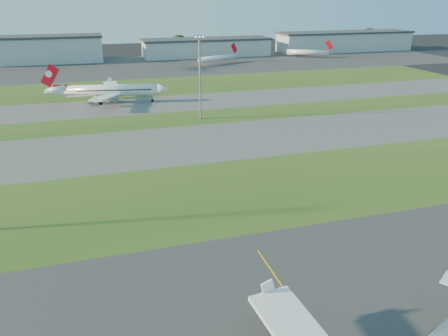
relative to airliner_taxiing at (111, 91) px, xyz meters
name	(u,v)px	position (x,y,z in m)	size (l,w,h in m)	color
grass_strip_a	(195,197)	(11.14, -87.06, -4.52)	(300.00, 34.00, 0.01)	#2A4A18
taxiway_a	(167,145)	(11.14, -54.06, -4.52)	(300.00, 32.00, 0.01)	#515154
grass_strip_b	(153,121)	(11.14, -29.06, -4.52)	(300.00, 18.00, 0.01)	#2A4A18
taxiway_b	(145,105)	(11.14, -7.06, -4.52)	(300.00, 26.00, 0.01)	#515154
grass_strip_c	(135,88)	(11.14, 25.94, -4.52)	(300.00, 40.00, 0.01)	#2A4A18
apron_far	(124,67)	(11.14, 85.94, -4.52)	(400.00, 80.00, 0.01)	#333335
airliner_taxiing	(111,91)	(0.00, 0.00, 0.00)	(40.97, 34.45, 12.89)	white
mini_jet_near	(218,58)	(63.64, 81.14, -1.24)	(26.60, 13.99, 9.48)	white
mini_jet_far	(308,52)	(125.81, 91.55, -1.24)	(26.02, 15.11, 9.48)	white
light_mast_centre	(200,72)	(26.14, -31.06, 10.29)	(3.20, 0.70, 25.80)	gray
hangar_west	(39,49)	(-33.86, 115.94, 3.11)	(71.40, 23.00, 15.20)	#A8ABB0
hangar_east	(207,47)	(66.14, 115.94, 1.11)	(81.60, 23.00, 11.20)	#A8ABB0
hangar_far_east	(345,41)	(166.14, 115.94, 2.11)	(96.90, 23.00, 13.20)	#A8ABB0
tree_mid_west	(85,49)	(-8.86, 126.94, 1.31)	(9.90, 9.90, 10.80)	black
tree_mid_east	(179,44)	(51.14, 129.94, 2.29)	(11.55, 11.55, 12.60)	black
tree_east	(285,42)	(126.14, 127.94, 1.64)	(10.45, 10.45, 11.40)	black
tree_far_east	(369,37)	(196.14, 131.94, 2.94)	(12.65, 12.65, 13.80)	black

